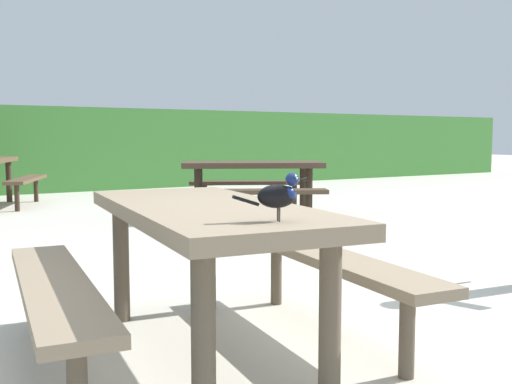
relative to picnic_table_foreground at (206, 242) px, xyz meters
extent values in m
plane|color=beige|center=(0.19, -0.20, -0.56)|extent=(60.00, 60.00, 0.00)
cube|color=#84725B|center=(0.00, 0.00, 0.15)|extent=(0.97, 1.88, 0.07)
cylinder|color=brown|center=(-0.35, -0.66, -0.22)|extent=(0.09, 0.09, 0.67)
cylinder|color=brown|center=(0.18, -0.73, -0.22)|extent=(0.09, 0.09, 0.67)
cylinder|color=brown|center=(-0.18, 0.73, -0.22)|extent=(0.09, 0.09, 0.67)
cylinder|color=brown|center=(0.35, 0.66, -0.22)|extent=(0.09, 0.09, 0.67)
cube|color=#84725B|center=(-0.69, 0.08, -0.14)|extent=(0.48, 1.73, 0.05)
cylinder|color=brown|center=(-0.62, 0.72, -0.36)|extent=(0.07, 0.07, 0.39)
cube|color=#84725B|center=(0.69, -0.08, -0.14)|extent=(0.48, 1.73, 0.05)
cylinder|color=brown|center=(0.62, -0.72, -0.36)|extent=(0.07, 0.07, 0.39)
cylinder|color=brown|center=(0.77, 0.55, -0.36)|extent=(0.07, 0.07, 0.39)
ellipsoid|color=black|center=(-0.04, -0.67, 0.28)|extent=(0.16, 0.12, 0.09)
ellipsoid|color=navy|center=(0.00, -0.69, 0.29)|extent=(0.08, 0.08, 0.06)
sphere|color=navy|center=(0.02, -0.69, 0.34)|extent=(0.05, 0.05, 0.05)
sphere|color=#EAE08C|center=(0.03, -0.68, 0.35)|extent=(0.01, 0.01, 0.01)
sphere|color=#EAE08C|center=(0.02, -0.72, 0.35)|extent=(0.01, 0.01, 0.01)
cone|color=black|center=(0.06, -0.71, 0.34)|extent=(0.03, 0.02, 0.02)
cube|color=black|center=(-0.15, -0.63, 0.27)|extent=(0.11, 0.07, 0.04)
cylinder|color=#47423D|center=(-0.03, -0.66, 0.21)|extent=(0.01, 0.01, 0.05)
cylinder|color=#47423D|center=(-0.04, -0.69, 0.21)|extent=(0.01, 0.01, 0.05)
cylinder|color=#382B1D|center=(0.34, 7.85, -0.22)|extent=(0.09, 0.09, 0.67)
cube|color=brown|center=(0.47, 7.04, -0.14)|extent=(0.92, 1.69, 0.05)
cylinder|color=#382B1D|center=(0.72, 7.63, -0.36)|extent=(0.07, 0.07, 0.39)
cylinder|color=#382B1D|center=(0.22, 6.44, -0.36)|extent=(0.07, 0.07, 0.39)
cube|color=#473828|center=(2.72, 4.06, 0.15)|extent=(1.95, 1.52, 0.07)
cylinder|color=#2E241A|center=(3.22, 3.49, -0.22)|extent=(0.09, 0.09, 0.67)
cylinder|color=#2E241A|center=(3.46, 3.96, -0.22)|extent=(0.09, 0.09, 0.67)
cylinder|color=#2E241A|center=(1.97, 4.15, -0.22)|extent=(0.09, 0.09, 0.67)
cylinder|color=#2E241A|center=(2.22, 4.62, -0.22)|extent=(0.09, 0.09, 0.67)
cube|color=#473828|center=(2.39, 3.44, -0.14)|extent=(1.64, 1.05, 0.05)
cylinder|color=#2E241A|center=(2.96, 3.14, -0.36)|extent=(0.07, 0.07, 0.39)
cylinder|color=#2E241A|center=(1.83, 3.74, -0.36)|extent=(0.07, 0.07, 0.39)
cube|color=#473828|center=(3.05, 4.68, -0.14)|extent=(1.64, 1.05, 0.05)
cylinder|color=#2E241A|center=(3.61, 4.38, -0.36)|extent=(0.07, 0.07, 0.39)
cylinder|color=#2E241A|center=(2.48, 4.98, -0.36)|extent=(0.07, 0.07, 0.39)
camera|label=1|loc=(-1.27, -2.53, 0.50)|focal=41.63mm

